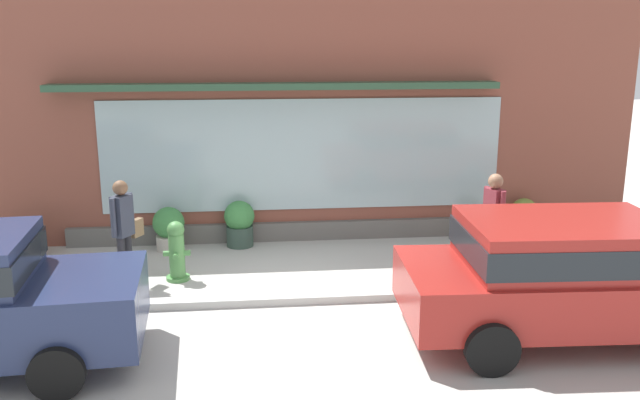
{
  "coord_description": "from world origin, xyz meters",
  "views": [
    {
      "loc": [
        -0.51,
        -9.52,
        3.87
      ],
      "look_at": [
        0.61,
        1.2,
        1.22
      ],
      "focal_mm": 37.7,
      "sensor_mm": 36.0,
      "label": 1
    }
  ],
  "objects_px": {
    "potted_plant_near_hydrant": "(490,226)",
    "parked_car_red": "(571,271)",
    "pedestrian_with_handbag": "(124,225)",
    "potted_plant_window_center": "(524,216)",
    "fire_hydrant": "(177,251)",
    "potted_plant_trailing_edge": "(169,228)",
    "potted_plant_window_left": "(32,234)",
    "potted_plant_window_right": "(240,223)",
    "pedestrian_passerby": "(493,218)"
  },
  "relations": [
    {
      "from": "potted_plant_near_hydrant",
      "to": "parked_car_red",
      "type": "bearing_deg",
      "value": -95.46
    },
    {
      "from": "pedestrian_with_handbag",
      "to": "parked_car_red",
      "type": "xyz_separation_m",
      "value": [
        6.06,
        -2.43,
        -0.11
      ]
    },
    {
      "from": "pedestrian_with_handbag",
      "to": "potted_plant_window_center",
      "type": "bearing_deg",
      "value": -46.28
    },
    {
      "from": "fire_hydrant",
      "to": "potted_plant_near_hydrant",
      "type": "distance_m",
      "value": 5.85
    },
    {
      "from": "potted_plant_trailing_edge",
      "to": "potted_plant_window_left",
      "type": "distance_m",
      "value": 2.41
    },
    {
      "from": "potted_plant_window_center",
      "to": "potted_plant_window_right",
      "type": "height_order",
      "value": "potted_plant_window_right"
    },
    {
      "from": "fire_hydrant",
      "to": "potted_plant_near_hydrant",
      "type": "xyz_separation_m",
      "value": [
        5.69,
        1.31,
        -0.13
      ]
    },
    {
      "from": "parked_car_red",
      "to": "potted_plant_near_hydrant",
      "type": "relative_size",
      "value": 6.64
    },
    {
      "from": "potted_plant_trailing_edge",
      "to": "potted_plant_window_left",
      "type": "height_order",
      "value": "potted_plant_trailing_edge"
    },
    {
      "from": "potted_plant_near_hydrant",
      "to": "potted_plant_window_left",
      "type": "xyz_separation_m",
      "value": [
        -8.41,
        0.23,
        0.03
      ]
    },
    {
      "from": "potted_plant_window_right",
      "to": "pedestrian_passerby",
      "type": "bearing_deg",
      "value": -29.29
    },
    {
      "from": "pedestrian_passerby",
      "to": "potted_plant_near_hydrant",
      "type": "xyz_separation_m",
      "value": [
        0.66,
        1.87,
        -0.68
      ]
    },
    {
      "from": "fire_hydrant",
      "to": "parked_car_red",
      "type": "bearing_deg",
      "value": -26.79
    },
    {
      "from": "fire_hydrant",
      "to": "pedestrian_with_handbag",
      "type": "bearing_deg",
      "value": -161.14
    },
    {
      "from": "pedestrian_with_handbag",
      "to": "pedestrian_passerby",
      "type": "distance_m",
      "value": 5.8
    },
    {
      "from": "potted_plant_near_hydrant",
      "to": "pedestrian_passerby",
      "type": "bearing_deg",
      "value": -109.32
    },
    {
      "from": "potted_plant_window_center",
      "to": "potted_plant_trailing_edge",
      "type": "xyz_separation_m",
      "value": [
        -6.86,
        -0.17,
        0.03
      ]
    },
    {
      "from": "parked_car_red",
      "to": "potted_plant_window_center",
      "type": "xyz_separation_m",
      "value": [
        1.24,
        4.46,
        -0.51
      ]
    },
    {
      "from": "parked_car_red",
      "to": "potted_plant_near_hydrant",
      "type": "distance_m",
      "value": 4.05
    },
    {
      "from": "parked_car_red",
      "to": "potted_plant_window_left",
      "type": "height_order",
      "value": "parked_car_red"
    },
    {
      "from": "potted_plant_window_right",
      "to": "potted_plant_trailing_edge",
      "type": "bearing_deg",
      "value": -175.06
    },
    {
      "from": "parked_car_red",
      "to": "potted_plant_trailing_edge",
      "type": "xyz_separation_m",
      "value": [
        -5.62,
        4.29,
        -0.48
      ]
    },
    {
      "from": "pedestrian_passerby",
      "to": "parked_car_red",
      "type": "height_order",
      "value": "pedestrian_passerby"
    },
    {
      "from": "fire_hydrant",
      "to": "potted_plant_window_left",
      "type": "distance_m",
      "value": 3.13
    },
    {
      "from": "fire_hydrant",
      "to": "potted_plant_window_left",
      "type": "xyz_separation_m",
      "value": [
        -2.72,
        1.54,
        -0.1
      ]
    },
    {
      "from": "potted_plant_near_hydrant",
      "to": "potted_plant_window_right",
      "type": "relative_size",
      "value": 0.8
    },
    {
      "from": "pedestrian_passerby",
      "to": "potted_plant_trailing_edge",
      "type": "bearing_deg",
      "value": 47.72
    },
    {
      "from": "potted_plant_near_hydrant",
      "to": "potted_plant_window_left",
      "type": "distance_m",
      "value": 8.42
    },
    {
      "from": "potted_plant_trailing_edge",
      "to": "potted_plant_window_right",
      "type": "height_order",
      "value": "potted_plant_window_right"
    },
    {
      "from": "pedestrian_passerby",
      "to": "potted_plant_trailing_edge",
      "type": "xyz_separation_m",
      "value": [
        -5.35,
        2.16,
        -0.62
      ]
    },
    {
      "from": "potted_plant_near_hydrant",
      "to": "potted_plant_window_right",
      "type": "bearing_deg",
      "value": 175.12
    },
    {
      "from": "potted_plant_trailing_edge",
      "to": "potted_plant_window_right",
      "type": "relative_size",
      "value": 0.93
    },
    {
      "from": "pedestrian_with_handbag",
      "to": "pedestrian_passerby",
      "type": "relative_size",
      "value": 0.98
    },
    {
      "from": "pedestrian_passerby",
      "to": "potted_plant_window_left",
      "type": "relative_size",
      "value": 2.49
    },
    {
      "from": "potted_plant_trailing_edge",
      "to": "pedestrian_passerby",
      "type": "bearing_deg",
      "value": -22.01
    },
    {
      "from": "pedestrian_with_handbag",
      "to": "potted_plant_near_hydrant",
      "type": "xyz_separation_m",
      "value": [
        6.45,
        1.57,
        -0.65
      ]
    },
    {
      "from": "parked_car_red",
      "to": "potted_plant_window_right",
      "type": "distance_m",
      "value": 6.19
    },
    {
      "from": "parked_car_red",
      "to": "potted_plant_window_left",
      "type": "xyz_separation_m",
      "value": [
        -8.03,
        4.22,
        -0.52
      ]
    },
    {
      "from": "pedestrian_with_handbag",
      "to": "potted_plant_window_left",
      "type": "height_order",
      "value": "pedestrian_with_handbag"
    },
    {
      "from": "parked_car_red",
      "to": "potted_plant_window_right",
      "type": "height_order",
      "value": "parked_car_red"
    },
    {
      "from": "pedestrian_with_handbag",
      "to": "potted_plant_window_right",
      "type": "xyz_separation_m",
      "value": [
        1.74,
        1.97,
        -0.56
      ]
    },
    {
      "from": "potted_plant_window_left",
      "to": "potted_plant_window_right",
      "type": "bearing_deg",
      "value": 2.73
    },
    {
      "from": "pedestrian_with_handbag",
      "to": "potted_plant_window_left",
      "type": "distance_m",
      "value": 2.74
    },
    {
      "from": "parked_car_red",
      "to": "potted_plant_window_center",
      "type": "relative_size",
      "value": 6.03
    },
    {
      "from": "potted_plant_near_hydrant",
      "to": "potted_plant_trailing_edge",
      "type": "relative_size",
      "value": 0.85
    },
    {
      "from": "fire_hydrant",
      "to": "potted_plant_window_left",
      "type": "relative_size",
      "value": 1.39
    },
    {
      "from": "pedestrian_passerby",
      "to": "parked_car_red",
      "type": "bearing_deg",
      "value": 167.08
    },
    {
      "from": "fire_hydrant",
      "to": "pedestrian_passerby",
      "type": "xyz_separation_m",
      "value": [
        5.04,
        -0.56,
        0.55
      ]
    },
    {
      "from": "potted_plant_trailing_edge",
      "to": "parked_car_red",
      "type": "bearing_deg",
      "value": -37.33
    },
    {
      "from": "potted_plant_window_center",
      "to": "potted_plant_window_left",
      "type": "xyz_separation_m",
      "value": [
        -9.27,
        -0.24,
        -0.01
      ]
    }
  ]
}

